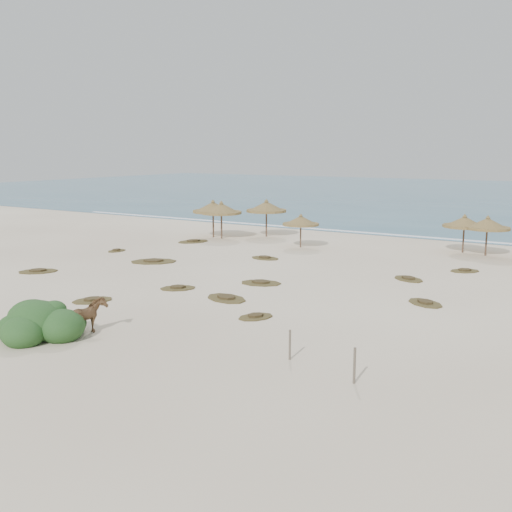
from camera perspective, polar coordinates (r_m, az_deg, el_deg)
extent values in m
plane|color=#F4E7C8|center=(26.35, -5.18, -4.84)|extent=(160.00, 160.00, 0.00)
cube|color=#2A607F|center=(96.85, 22.29, 5.58)|extent=(200.00, 100.00, 0.01)
cube|color=white|center=(49.31, 13.05, 2.11)|extent=(70.00, 0.60, 0.01)
cylinder|color=brown|center=(46.55, -4.30, 3.30)|extent=(0.13, 0.13, 2.31)
cylinder|color=olive|center=(46.44, -4.31, 4.47)|extent=(3.73, 3.73, 0.20)
cone|color=olive|center=(46.41, -4.32, 4.92)|extent=(3.61, 3.61, 0.83)
cone|color=olive|center=(46.36, -4.33, 5.53)|extent=(0.40, 0.40, 0.24)
cylinder|color=brown|center=(45.81, -3.47, 3.18)|extent=(0.13, 0.13, 2.28)
cylinder|color=olive|center=(45.70, -3.48, 4.35)|extent=(3.31, 3.31, 0.20)
cone|color=olive|center=(45.66, -3.49, 4.80)|extent=(3.20, 3.20, 0.81)
cone|color=olive|center=(45.62, -3.49, 5.41)|extent=(0.39, 0.39, 0.24)
cylinder|color=brown|center=(46.86, 1.04, 3.38)|extent=(0.13, 0.13, 2.32)
cylinder|color=olive|center=(46.75, 1.05, 4.55)|extent=(4.33, 4.33, 0.20)
cone|color=olive|center=(46.71, 1.05, 4.99)|extent=(4.18, 4.18, 0.83)
cone|color=olive|center=(46.67, 1.05, 5.60)|extent=(0.40, 0.40, 0.24)
cylinder|color=brown|center=(41.64, 4.48, 2.13)|extent=(0.11, 0.11, 1.86)
cylinder|color=olive|center=(41.53, 4.50, 3.18)|extent=(3.36, 3.36, 0.16)
cone|color=olive|center=(41.50, 4.50, 3.58)|extent=(3.25, 3.25, 0.66)
cone|color=olive|center=(41.45, 4.51, 4.13)|extent=(0.32, 0.32, 0.19)
cylinder|color=brown|center=(41.86, 20.03, 1.69)|extent=(0.12, 0.12, 2.02)
cylinder|color=olive|center=(41.75, 20.10, 2.82)|extent=(3.83, 3.83, 0.17)
cone|color=olive|center=(41.72, 20.13, 3.26)|extent=(3.70, 3.70, 0.72)
cone|color=olive|center=(41.67, 20.17, 3.85)|extent=(0.35, 0.35, 0.21)
cylinder|color=brown|center=(41.14, 22.04, 1.43)|extent=(0.12, 0.12, 2.05)
cylinder|color=olive|center=(41.02, 22.12, 2.61)|extent=(3.42, 3.42, 0.18)
cone|color=olive|center=(40.99, 22.15, 3.05)|extent=(3.31, 3.31, 0.73)
cone|color=olive|center=(40.94, 22.19, 3.66)|extent=(0.35, 0.35, 0.21)
imported|color=olive|center=(22.75, -16.58, -5.91)|extent=(0.75, 1.63, 1.38)
cylinder|color=#685B4E|center=(19.40, 3.41, -8.86)|extent=(0.08, 0.08, 1.04)
cylinder|color=#685B4E|center=(17.72, 9.82, -10.75)|extent=(0.10, 0.10, 1.13)
ellipsoid|color=#2F6129|center=(23.11, -21.06, -6.18)|extent=(2.16, 2.16, 1.62)
ellipsoid|color=#2F6129|center=(22.60, -18.88, -6.69)|extent=(1.72, 1.72, 1.29)
ellipsoid|color=#2F6129|center=(24.04, -21.51, -5.71)|extent=(1.83, 1.83, 1.37)
ellipsoid|color=#2F6129|center=(22.56, -22.22, -7.08)|extent=(1.62, 1.62, 1.21)
ellipsoid|color=#2F6129|center=(23.20, -22.75, -6.71)|extent=(1.51, 1.51, 1.13)
ellipsoid|color=#2F6129|center=(23.27, -18.15, -6.44)|extent=(1.29, 1.29, 0.97)
ellipsoid|color=#2F6129|center=(23.08, -19.57, -5.13)|extent=(0.97, 0.97, 0.73)
ellipsoid|color=#2F6129|center=(23.31, -21.41, -4.96)|extent=(0.86, 0.86, 0.65)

